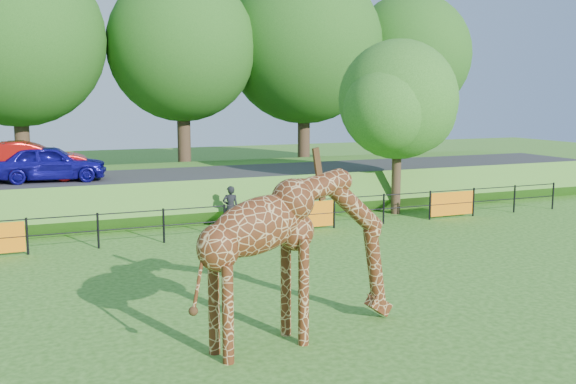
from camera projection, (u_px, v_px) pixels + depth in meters
name	position (u px, v px, depth m)	size (l,w,h in m)	color
ground	(333.00, 313.00, 13.74)	(90.00, 90.00, 0.00)	#2D5F17
giraffe	(301.00, 256.00, 12.07)	(4.53, 0.83, 3.24)	#4E2410
perimeter_fence	(225.00, 221.00, 20.97)	(28.07, 0.10, 1.10)	black
embankment	(174.00, 188.00, 27.81)	(40.00, 9.00, 1.30)	#2D5F17
road	(182.00, 176.00, 26.33)	(40.00, 5.00, 0.12)	#2D2D30
car_blue	(50.00, 163.00, 24.04)	(1.63, 4.04, 1.38)	#1C15AB
car_red	(27.00, 161.00, 24.13)	(1.58, 4.52, 1.49)	#B30F0C
visitor	(231.00, 207.00, 22.30)	(0.55, 0.36, 1.52)	black
tree_east	(400.00, 104.00, 24.77)	(5.40, 4.71, 6.76)	#332617
bg_tree_line	(180.00, 46.00, 33.49)	(37.30, 8.80, 11.82)	#332617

